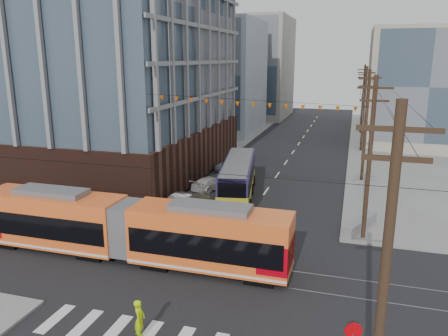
# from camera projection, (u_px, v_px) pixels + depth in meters

# --- Properties ---
(ground) EXTENTS (160.00, 160.00, 0.00)m
(ground) POSITION_uv_depth(u_px,v_px,m) (188.00, 304.00, 21.94)
(ground) COLOR slate
(office_building) EXTENTS (30.00, 25.00, 28.60)m
(office_building) POSITION_uv_depth(u_px,v_px,m) (69.00, 36.00, 45.89)
(office_building) COLOR #381E16
(office_building) RESTS_ON ground
(bg_bldg_nw_near) EXTENTS (18.00, 16.00, 18.00)m
(bg_bldg_nw_near) POSITION_uv_depth(u_px,v_px,m) (205.00, 76.00, 72.75)
(bg_bldg_nw_near) COLOR #8C99A5
(bg_bldg_nw_near) RESTS_ON ground
(bg_bldg_ne_near) EXTENTS (14.00, 14.00, 16.00)m
(bg_bldg_ne_near) POSITION_uv_depth(u_px,v_px,m) (421.00, 88.00, 60.13)
(bg_bldg_ne_near) COLOR gray
(bg_bldg_ne_near) RESTS_ON ground
(bg_bldg_nw_far) EXTENTS (16.00, 18.00, 20.00)m
(bg_bldg_nw_far) POSITION_uv_depth(u_px,v_px,m) (250.00, 68.00, 90.25)
(bg_bldg_nw_far) COLOR gray
(bg_bldg_nw_far) RESTS_ON ground
(bg_bldg_ne_far) EXTENTS (16.00, 16.00, 14.00)m
(bg_bldg_ne_far) POSITION_uv_depth(u_px,v_px,m) (418.00, 87.00, 78.40)
(bg_bldg_ne_far) COLOR #8C99A5
(bg_bldg_ne_far) RESTS_ON ground
(utility_pole_near) EXTENTS (0.30, 0.30, 11.00)m
(utility_pole_near) POSITION_uv_depth(u_px,v_px,m) (383.00, 290.00, 12.66)
(utility_pole_near) COLOR black
(utility_pole_near) RESTS_ON ground
(utility_pole_far) EXTENTS (0.30, 0.30, 11.00)m
(utility_pole_far) POSITION_uv_depth(u_px,v_px,m) (363.00, 99.00, 70.25)
(utility_pole_far) COLOR black
(utility_pole_far) RESTS_ON ground
(streetcar) EXTENTS (19.96, 2.84, 3.84)m
(streetcar) POSITION_uv_depth(u_px,v_px,m) (128.00, 229.00, 26.56)
(streetcar) COLOR orange
(streetcar) RESTS_ON ground
(city_bus) EXTENTS (4.56, 11.95, 3.31)m
(city_bus) POSITION_uv_depth(u_px,v_px,m) (238.00, 178.00, 38.88)
(city_bus) COLOR #251F46
(city_bus) RESTS_ON ground
(parked_car_silver) EXTENTS (2.91, 4.77, 1.48)m
(parked_car_silver) POSITION_uv_depth(u_px,v_px,m) (187.00, 201.00, 35.40)
(parked_car_silver) COLOR silver
(parked_car_silver) RESTS_ON ground
(parked_car_white) EXTENTS (3.29, 4.59, 1.23)m
(parked_car_white) POSITION_uv_depth(u_px,v_px,m) (211.00, 183.00, 40.86)
(parked_car_white) COLOR beige
(parked_car_white) RESTS_ON ground
(parked_car_grey) EXTENTS (3.40, 4.66, 1.18)m
(parked_car_grey) POSITION_uv_depth(u_px,v_px,m) (232.00, 165.00, 47.78)
(parked_car_grey) COLOR slate
(parked_car_grey) RESTS_ON ground
(pedestrian) EXTENTS (0.62, 0.78, 1.88)m
(pedestrian) POSITION_uv_depth(u_px,v_px,m) (140.00, 320.00, 19.03)
(pedestrian) COLOR #B6E708
(pedestrian) RESTS_ON ground
(jersey_barrier) EXTENTS (2.67, 4.44, 0.88)m
(jersey_barrier) POSITION_uv_depth(u_px,v_px,m) (360.00, 225.00, 31.09)
(jersey_barrier) COLOR slate
(jersey_barrier) RESTS_ON ground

